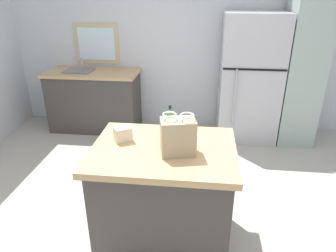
# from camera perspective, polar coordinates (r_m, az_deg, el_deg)

# --- Properties ---
(ground) EXTENTS (6.49, 6.49, 0.00)m
(ground) POSITION_cam_1_polar(r_m,az_deg,el_deg) (3.04, 0.57, -17.43)
(ground) COLOR #ADA89E
(back_wall) EXTENTS (5.41, 0.13, 2.78)m
(back_wall) POSITION_cam_1_polar(r_m,az_deg,el_deg) (4.72, 3.58, 16.46)
(back_wall) COLOR silver
(back_wall) RESTS_ON ground
(kitchen_island) EXTENTS (1.12, 0.86, 0.89)m
(kitchen_island) POSITION_cam_1_polar(r_m,az_deg,el_deg) (2.62, -0.76, -12.59)
(kitchen_island) COLOR #423D38
(kitchen_island) RESTS_ON ground
(refrigerator) EXTENTS (0.81, 0.71, 1.75)m
(refrigerator) POSITION_cam_1_polar(r_m,az_deg,el_deg) (4.46, 14.90, 8.49)
(refrigerator) COLOR #B7B7BC
(refrigerator) RESTS_ON ground
(tall_cabinet) EXTENTS (0.49, 0.64, 2.18)m
(tall_cabinet) POSITION_cam_1_polar(r_m,az_deg,el_deg) (4.56, 23.64, 10.41)
(tall_cabinet) COLOR #9EB2A8
(tall_cabinet) RESTS_ON ground
(sink_counter) EXTENTS (1.36, 0.64, 1.09)m
(sink_counter) POSITION_cam_1_polar(r_m,az_deg,el_deg) (4.85, -13.46, 4.77)
(sink_counter) COLOR #423D38
(sink_counter) RESTS_ON ground
(shopping_bag) EXTENTS (0.28, 0.22, 0.32)m
(shopping_bag) POSITION_cam_1_polar(r_m,az_deg,el_deg) (2.24, 1.85, -1.96)
(shopping_bag) COLOR tan
(shopping_bag) RESTS_ON kitchen_island
(small_box) EXTENTS (0.17, 0.16, 0.12)m
(small_box) POSITION_cam_1_polar(r_m,az_deg,el_deg) (2.49, -8.36, -1.48)
(small_box) COLOR beige
(small_box) RESTS_ON kitchen_island
(bottle) EXTENTS (0.05, 0.05, 0.26)m
(bottle) POSITION_cam_1_polar(r_m,az_deg,el_deg) (2.54, 0.38, 0.81)
(bottle) COLOR #4C9956
(bottle) RESTS_ON kitchen_island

